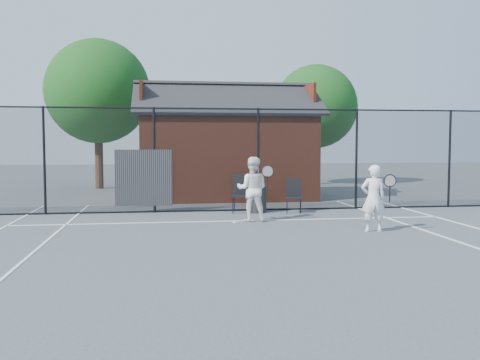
{
  "coord_description": "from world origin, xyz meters",
  "views": [
    {
      "loc": [
        -1.77,
        -10.37,
        1.99
      ],
      "look_at": [
        0.07,
        2.28,
        1.1
      ],
      "focal_mm": 40.0,
      "sensor_mm": 36.0,
      "label": 1
    }
  ],
  "objects": [
    {
      "name": "player_front",
      "position": [
        2.9,
        0.96,
        0.76
      ],
      "size": [
        0.69,
        0.52,
        1.51
      ],
      "color": "white",
      "rests_on": "ground"
    },
    {
      "name": "tree_left",
      "position": [
        -4.5,
        13.5,
        4.19
      ],
      "size": [
        4.48,
        4.48,
        6.44
      ],
      "color": "#332514",
      "rests_on": "ground"
    },
    {
      "name": "fence",
      "position": [
        -0.3,
        5.0,
        1.45
      ],
      "size": [
        22.04,
        3.0,
        3.0
      ],
      "color": "black",
      "rests_on": "ground"
    },
    {
      "name": "clubhouse",
      "position": [
        0.5,
        9.0,
        1.61
      ],
      "size": [
        6.5,
        4.36,
        4.19
      ],
      "color": "maroon",
      "rests_on": "ground"
    },
    {
      "name": "ground",
      "position": [
        0.0,
        0.0,
        0.0
      ],
      "size": [
        80.0,
        80.0,
        0.0
      ],
      "primitive_type": "plane",
      "color": "#464C50",
      "rests_on": "ground"
    },
    {
      "name": "player_back",
      "position": [
        0.49,
        2.96,
        0.82
      ],
      "size": [
        0.95,
        0.8,
        1.64
      ],
      "color": "white",
      "rests_on": "ground"
    },
    {
      "name": "chair_left",
      "position": [
        0.44,
        4.6,
        0.53
      ],
      "size": [
        0.62,
        0.63,
        1.06
      ],
      "primitive_type": "cube",
      "rotation": [
        0.0,
        0.0,
        -0.24
      ],
      "color": "black",
      "rests_on": "ground"
    },
    {
      "name": "chair_right",
      "position": [
        1.91,
        4.31,
        0.48
      ],
      "size": [
        0.55,
        0.57,
        0.95
      ],
      "primitive_type": "cube",
      "rotation": [
        0.0,
        0.0,
        -0.22
      ],
      "color": "black",
      "rests_on": "ground"
    },
    {
      "name": "court_lines",
      "position": [
        0.0,
        -1.32,
        0.01
      ],
      "size": [
        11.02,
        18.0,
        0.01
      ],
      "color": "white",
      "rests_on": "ground"
    },
    {
      "name": "waste_bin",
      "position": [
        0.91,
        4.6,
        0.38
      ],
      "size": [
        0.53,
        0.53,
        0.76
      ],
      "primitive_type": "cylinder",
      "rotation": [
        0.0,
        0.0,
        0.01
      ],
      "color": "black",
      "rests_on": "ground"
    },
    {
      "name": "tree_right",
      "position": [
        5.5,
        14.5,
        3.71
      ],
      "size": [
        3.97,
        3.97,
        5.7
      ],
      "color": "#332514",
      "rests_on": "ground"
    }
  ]
}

